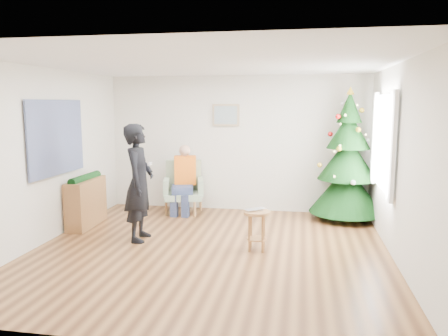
% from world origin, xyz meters
% --- Properties ---
extents(floor, '(5.00, 5.00, 0.00)m').
position_xyz_m(floor, '(0.00, 0.00, 0.00)').
color(floor, brown).
rests_on(floor, ground).
extents(ceiling, '(5.00, 5.00, 0.00)m').
position_xyz_m(ceiling, '(0.00, 0.00, 2.60)').
color(ceiling, white).
rests_on(ceiling, wall_back).
extents(wall_back, '(5.00, 0.00, 5.00)m').
position_xyz_m(wall_back, '(0.00, 2.50, 1.30)').
color(wall_back, silver).
rests_on(wall_back, floor).
extents(wall_front, '(5.00, 0.00, 5.00)m').
position_xyz_m(wall_front, '(0.00, -2.50, 1.30)').
color(wall_front, silver).
rests_on(wall_front, floor).
extents(wall_left, '(0.00, 5.00, 5.00)m').
position_xyz_m(wall_left, '(-2.50, 0.00, 1.30)').
color(wall_left, silver).
rests_on(wall_left, floor).
extents(wall_right, '(0.00, 5.00, 5.00)m').
position_xyz_m(wall_right, '(2.50, 0.00, 1.30)').
color(wall_right, silver).
rests_on(wall_right, floor).
extents(window_panel, '(0.04, 1.30, 1.40)m').
position_xyz_m(window_panel, '(2.47, 1.00, 1.50)').
color(window_panel, white).
rests_on(window_panel, wall_right).
extents(curtains, '(0.05, 1.75, 1.50)m').
position_xyz_m(curtains, '(2.44, 1.00, 1.50)').
color(curtains, white).
rests_on(curtains, wall_right).
extents(christmas_tree, '(1.31, 1.31, 2.36)m').
position_xyz_m(christmas_tree, '(2.06, 2.12, 1.06)').
color(christmas_tree, '#3F2816').
rests_on(christmas_tree, floor).
extents(stool, '(0.38, 0.38, 0.57)m').
position_xyz_m(stool, '(0.65, 0.13, 0.29)').
color(stool, brown).
rests_on(stool, floor).
extents(laptop, '(0.37, 0.36, 0.02)m').
position_xyz_m(laptop, '(0.65, 0.13, 0.58)').
color(laptop, silver).
rests_on(laptop, stool).
extents(armchair, '(0.85, 0.81, 0.99)m').
position_xyz_m(armchair, '(-0.95, 2.06, 0.36)').
color(armchair, '#8FA988').
rests_on(armchair, floor).
extents(seated_person, '(0.48, 0.63, 1.29)m').
position_xyz_m(seated_person, '(-0.93, 2.01, 0.66)').
color(seated_person, navy).
rests_on(seated_person, armchair).
extents(standing_man, '(0.48, 0.68, 1.77)m').
position_xyz_m(standing_man, '(-1.15, 0.31, 0.89)').
color(standing_man, black).
rests_on(standing_man, floor).
extents(game_controller, '(0.05, 0.13, 0.04)m').
position_xyz_m(game_controller, '(-0.96, 0.28, 1.18)').
color(game_controller, white).
rests_on(game_controller, standing_man).
extents(console, '(0.34, 1.01, 0.80)m').
position_xyz_m(console, '(-2.33, 0.88, 0.40)').
color(console, brown).
rests_on(console, floor).
extents(garland, '(0.14, 0.90, 0.14)m').
position_xyz_m(garland, '(-2.33, 0.88, 0.82)').
color(garland, black).
rests_on(garland, console).
extents(tapestry, '(0.03, 1.50, 1.15)m').
position_xyz_m(tapestry, '(-2.46, 0.30, 1.55)').
color(tapestry, black).
rests_on(tapestry, wall_left).
extents(framed_picture, '(0.52, 0.05, 0.42)m').
position_xyz_m(framed_picture, '(-0.20, 2.46, 1.85)').
color(framed_picture, tan).
rests_on(framed_picture, wall_back).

